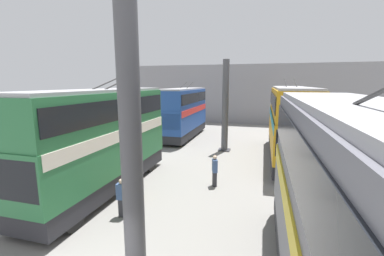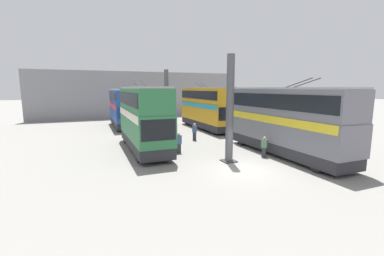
% 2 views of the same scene
% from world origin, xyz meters
% --- Properties ---
extents(depot_back_wall, '(0.50, 36.00, 7.88)m').
position_xyz_m(depot_back_wall, '(31.67, 0.00, 3.94)').
color(depot_back_wall, gray).
rests_on(depot_back_wall, ground_plane).
extents(support_column_near, '(0.93, 0.93, 7.28)m').
position_xyz_m(support_column_near, '(1.97, 0.00, 3.52)').
color(support_column_near, '#4C4C51').
rests_on(support_column_near, ground_plane).
extents(support_column_far, '(0.93, 0.93, 7.28)m').
position_xyz_m(support_column_far, '(17.13, 0.00, 3.52)').
color(support_column_far, '#4C4C51').
rests_on(support_column_far, ground_plane).
extents(bus_left_near, '(11.16, 2.54, 5.73)m').
position_xyz_m(bus_left_near, '(1.95, -4.78, 2.89)').
color(bus_left_near, black).
rests_on(bus_left_near, ground_plane).
extents(bus_left_far, '(11.16, 2.54, 5.81)m').
position_xyz_m(bus_left_far, '(16.03, -4.78, 2.95)').
color(bus_left_far, black).
rests_on(bus_left_far, ground_plane).
extents(bus_right_near, '(9.84, 2.54, 5.78)m').
position_xyz_m(bus_right_near, '(7.54, 4.78, 2.95)').
color(bus_right_near, black).
rests_on(bus_right_near, ground_plane).
extents(bus_right_mid, '(9.25, 2.54, 5.55)m').
position_xyz_m(bus_right_mid, '(21.17, 4.78, 2.80)').
color(bus_right_mid, black).
rests_on(bus_right_mid, ground_plane).
extents(person_aisle_midway, '(0.48, 0.37, 1.70)m').
position_xyz_m(person_aisle_midway, '(9.65, -0.59, 0.90)').
color(person_aisle_midway, '#2D2D33').
rests_on(person_aisle_midway, ground_plane).
extents(person_by_right_row, '(0.29, 0.45, 1.64)m').
position_xyz_m(person_by_right_row, '(5.46, 2.47, 0.87)').
color(person_by_right_row, '#2D2D33').
rests_on(person_by_right_row, ground_plane).
extents(oil_drum, '(0.61, 0.61, 0.82)m').
position_xyz_m(oil_drum, '(6.82, 2.80, 0.41)').
color(oil_drum, '#B28E23').
rests_on(oil_drum, ground_plane).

